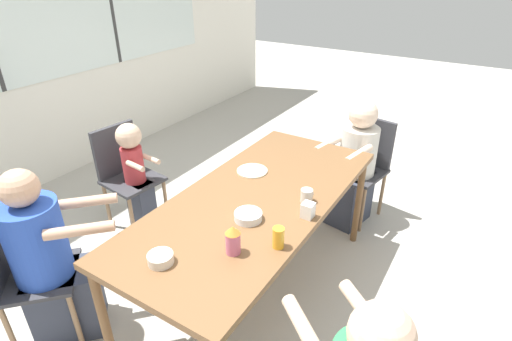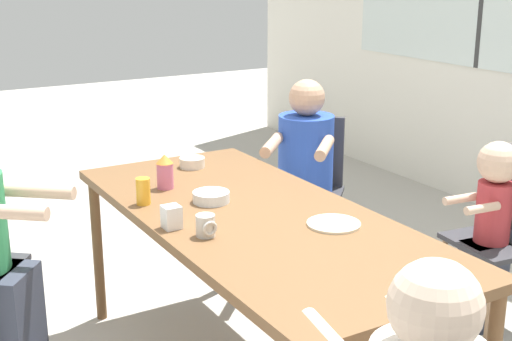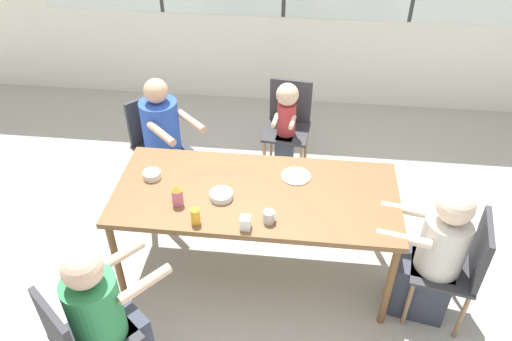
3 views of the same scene
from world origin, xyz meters
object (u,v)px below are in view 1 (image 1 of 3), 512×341
coffee_mug (307,196)px  bowl_cereal (248,216)px  chair_for_man_teal_shirt (364,160)px  sippy_cup (233,239)px  juice_glass (278,238)px  person_toddler (136,177)px  person_man_teal_shirt (354,169)px  chair_for_toddler (125,168)px  bowl_white_shallow (161,259)px  milk_carton_small (308,210)px  chair_for_man_blue_shirt (18,268)px  person_man_blue_shirt (51,265)px

coffee_mug → bowl_cereal: (-0.34, 0.19, -0.02)m
chair_for_man_teal_shirt → sippy_cup: (-1.84, 0.08, 0.33)m
coffee_mug → juice_glass: bearing=-172.4°
chair_for_man_teal_shirt → person_toddler: bearing=50.3°
person_toddler → juice_glass: 1.66m
sippy_cup → juice_glass: (0.15, -0.16, -0.02)m
person_man_teal_shirt → person_toddler: (-1.05, 1.44, -0.00)m
sippy_cup → chair_for_toddler: bearing=67.4°
sippy_cup → bowl_white_shallow: bearing=134.4°
bowl_cereal → chair_for_toddler: bearing=75.7°
juice_glass → bowl_cereal: (0.12, 0.25, -0.03)m
person_man_teal_shirt → person_toddler: size_ratio=1.15×
milk_carton_small → bowl_white_shallow: 0.83m
juice_glass → bowl_white_shallow: (-0.40, 0.41, -0.03)m
milk_carton_small → chair_for_man_blue_shirt: bearing=126.6°
sippy_cup → juice_glass: 0.23m
chair_for_man_teal_shirt → juice_glass: 1.71m
person_man_blue_shirt → coffee_mug: size_ratio=13.71×
chair_for_man_blue_shirt → bowl_cereal: (0.77, -1.03, 0.28)m
chair_for_toddler → sippy_cup: size_ratio=5.60×
person_toddler → bowl_white_shallow: person_toddler is taller
person_toddler → chair_for_man_blue_shirt: bearing=19.6°
chair_for_man_blue_shirt → milk_carton_small: chair_for_man_blue_shirt is taller
person_toddler → sippy_cup: 1.56m
chair_for_man_teal_shirt → chair_for_toddler: size_ratio=1.00×
chair_for_toddler → milk_carton_small: 1.75m
chair_for_man_blue_shirt → sippy_cup: sippy_cup is taller
chair_for_toddler → sippy_cup: sippy_cup is taller
milk_carton_small → person_man_blue_shirt: bearing=125.5°
person_toddler → milk_carton_small: (-0.16, -1.57, 0.32)m
person_man_blue_shirt → coffee_mug: person_man_blue_shirt is taller
bowl_white_shallow → person_man_teal_shirt: bearing=-8.8°
chair_for_man_blue_shirt → chair_for_toddler: (1.14, 0.42, 0.00)m
bowl_white_shallow → coffee_mug: bearing=-22.5°
bowl_white_shallow → bowl_cereal: bearing=-17.2°
person_man_teal_shirt → sippy_cup: size_ratio=6.96×
person_man_blue_shirt → juice_glass: 1.33m
person_man_teal_shirt → person_toddler: bearing=46.9°
person_toddler → juice_glass: (-0.47, -1.55, 0.34)m
bowl_cereal → juice_glass: bearing=-114.9°
chair_for_toddler → juice_glass: (-0.49, -1.70, 0.31)m
chair_for_man_teal_shirt → juice_glass: bearing=103.6°
chair_for_man_teal_shirt → bowl_white_shallow: size_ratio=7.08×
chair_for_man_blue_shirt → bowl_white_shallow: chair_for_man_blue_shirt is taller
chair_for_toddler → person_toddler: (-0.02, -0.15, -0.03)m
chair_for_toddler → person_man_teal_shirt: (1.03, -1.59, -0.02)m
juice_glass → coffee_mug: bearing=7.6°
sippy_cup → juice_glass: sippy_cup is taller
chair_for_man_blue_shirt → bowl_cereal: bearing=80.4°
chair_for_toddler → person_man_teal_shirt: size_ratio=0.80×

